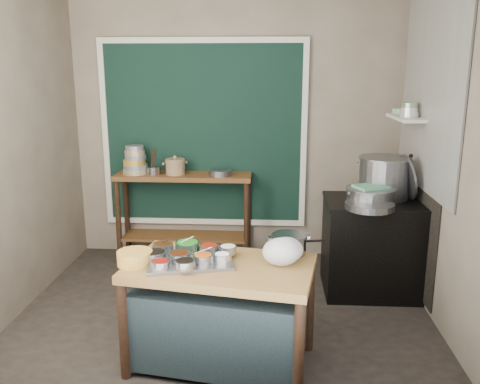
# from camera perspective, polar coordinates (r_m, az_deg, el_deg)

# --- Properties ---
(floor) EXTENTS (3.50, 3.00, 0.02)m
(floor) POSITION_cam_1_polar(r_m,az_deg,el_deg) (4.49, -1.78, -13.53)
(floor) COLOR #2D2722
(floor) RESTS_ON ground
(back_wall) EXTENTS (3.50, 0.02, 2.80)m
(back_wall) POSITION_cam_1_polar(r_m,az_deg,el_deg) (5.54, -0.44, 7.02)
(back_wall) COLOR gray
(back_wall) RESTS_ON floor
(left_wall) EXTENTS (0.02, 3.00, 2.80)m
(left_wall) POSITION_cam_1_polar(r_m,az_deg,el_deg) (4.56, -24.58, 4.32)
(left_wall) COLOR gray
(left_wall) RESTS_ON floor
(right_wall) EXTENTS (0.02, 3.00, 2.80)m
(right_wall) POSITION_cam_1_polar(r_m,az_deg,el_deg) (4.26, 22.43, 3.93)
(right_wall) COLOR gray
(right_wall) RESTS_ON floor
(curtain_panel) EXTENTS (2.10, 0.02, 1.90)m
(curtain_panel) POSITION_cam_1_polar(r_m,az_deg,el_deg) (5.54, -4.10, 6.47)
(curtain_panel) COLOR black
(curtain_panel) RESTS_ON back_wall
(curtain_frame) EXTENTS (2.22, 0.03, 2.02)m
(curtain_frame) POSITION_cam_1_polar(r_m,az_deg,el_deg) (5.53, -4.12, 6.46)
(curtain_frame) COLOR beige
(curtain_frame) RESTS_ON back_wall
(tile_panel) EXTENTS (0.02, 1.70, 1.70)m
(tile_panel) POSITION_cam_1_polar(r_m,az_deg,el_deg) (4.73, 20.53, 10.48)
(tile_panel) COLOR #B2B2AA
(tile_panel) RESTS_ON right_wall
(soot_patch) EXTENTS (0.01, 1.30, 1.30)m
(soot_patch) POSITION_cam_1_polar(r_m,az_deg,el_deg) (5.01, 19.16, -2.67)
(soot_patch) COLOR black
(soot_patch) RESTS_ON right_wall
(wall_shelf) EXTENTS (0.22, 0.70, 0.03)m
(wall_shelf) POSITION_cam_1_polar(r_m,az_deg,el_deg) (5.00, 18.15, 7.93)
(wall_shelf) COLOR beige
(wall_shelf) RESTS_ON right_wall
(prep_table) EXTENTS (1.35, 0.92, 0.75)m
(prep_table) POSITION_cam_1_polar(r_m,az_deg,el_deg) (3.65, -2.14, -13.57)
(prep_table) COLOR brown
(prep_table) RESTS_ON floor
(back_counter) EXTENTS (1.45, 0.40, 0.95)m
(back_counter) POSITION_cam_1_polar(r_m,az_deg,el_deg) (5.57, -6.25, -2.76)
(back_counter) COLOR brown
(back_counter) RESTS_ON floor
(stove_block) EXTENTS (0.90, 0.68, 0.85)m
(stove_block) POSITION_cam_1_polar(r_m,az_deg,el_deg) (4.90, 14.80, -6.07)
(stove_block) COLOR black
(stove_block) RESTS_ON floor
(stove_top) EXTENTS (0.92, 0.69, 0.03)m
(stove_top) POSITION_cam_1_polar(r_m,az_deg,el_deg) (4.78, 15.12, -1.09)
(stove_top) COLOR black
(stove_top) RESTS_ON stove_block
(condiment_tray) EXTENTS (0.65, 0.53, 0.03)m
(condiment_tray) POSITION_cam_1_polar(r_m,az_deg,el_deg) (3.54, -5.72, -7.67)
(condiment_tray) COLOR gray
(condiment_tray) RESTS_ON prep_table
(condiment_bowls) EXTENTS (0.62, 0.47, 0.07)m
(condiment_bowls) POSITION_cam_1_polar(r_m,az_deg,el_deg) (3.54, -6.09, -6.92)
(condiment_bowls) COLOR gray
(condiment_bowls) RESTS_ON condiment_tray
(yellow_basin) EXTENTS (0.28, 0.28, 0.09)m
(yellow_basin) POSITION_cam_1_polar(r_m,az_deg,el_deg) (3.55, -11.73, -7.23)
(yellow_basin) COLOR gold
(yellow_basin) RESTS_ON prep_table
(saucepan) EXTENTS (0.31, 0.31, 0.14)m
(saucepan) POSITION_cam_1_polar(r_m,az_deg,el_deg) (3.68, 5.54, -5.83)
(saucepan) COLOR gray
(saucepan) RESTS_ON prep_table
(plastic_bag_a) EXTENTS (0.30, 0.28, 0.19)m
(plastic_bag_a) POSITION_cam_1_polar(r_m,az_deg,el_deg) (3.46, 4.63, -6.71)
(plastic_bag_a) COLOR white
(plastic_bag_a) RESTS_ON prep_table
(plastic_bag_b) EXTENTS (0.27, 0.24, 0.17)m
(plastic_bag_b) POSITION_cam_1_polar(r_m,az_deg,el_deg) (3.52, 5.22, -6.47)
(plastic_bag_b) COLOR white
(plastic_bag_b) RESTS_ON prep_table
(bowl_stack) EXTENTS (0.27, 0.27, 0.30)m
(bowl_stack) POSITION_cam_1_polar(r_m,az_deg,el_deg) (5.53, -11.72, 3.39)
(bowl_stack) COLOR tan
(bowl_stack) RESTS_ON back_counter
(utensil_cup) EXTENTS (0.16, 0.16, 0.09)m
(utensil_cup) POSITION_cam_1_polar(r_m,az_deg,el_deg) (5.45, -9.66, 2.38)
(utensil_cup) COLOR gray
(utensil_cup) RESTS_ON back_counter
(ceramic_crock) EXTENTS (0.29, 0.29, 0.15)m
(ceramic_crock) POSITION_cam_1_polar(r_m,az_deg,el_deg) (5.42, -7.28, 2.74)
(ceramic_crock) COLOR #91704F
(ceramic_crock) RESTS_ON back_counter
(wide_bowl) EXTENTS (0.27, 0.27, 0.06)m
(wide_bowl) POSITION_cam_1_polar(r_m,az_deg,el_deg) (5.33, -2.23, 2.17)
(wide_bowl) COLOR gray
(wide_bowl) RESTS_ON back_counter
(stock_pot) EXTENTS (0.54, 0.54, 0.38)m
(stock_pot) POSITION_cam_1_polar(r_m,az_deg,el_deg) (4.86, 15.84, 1.59)
(stock_pot) COLOR gray
(stock_pot) RESTS_ON stove_top
(pot_lid) EXTENTS (0.15, 0.43, 0.42)m
(pot_lid) POSITION_cam_1_polar(r_m,az_deg,el_deg) (4.86, 18.25, 1.61)
(pot_lid) COLOR gray
(pot_lid) RESTS_ON stove_top
(steamer) EXTENTS (0.58, 0.58, 0.14)m
(steamer) POSITION_cam_1_polar(r_m,az_deg,el_deg) (4.63, 14.43, -0.42)
(steamer) COLOR gray
(steamer) RESTS_ON stove_top
(green_cloth) EXTENTS (0.33, 0.30, 0.02)m
(green_cloth) POSITION_cam_1_polar(r_m,az_deg,el_deg) (4.61, 14.49, 0.57)
(green_cloth) COLOR #569B7A
(green_cloth) RESTS_ON steamer
(shallow_pan) EXTENTS (0.44, 0.44, 0.05)m
(shallow_pan) POSITION_cam_1_polar(r_m,az_deg,el_deg) (4.46, 14.35, -1.52)
(shallow_pan) COLOR gray
(shallow_pan) RESTS_ON stove_top
(shelf_bowl_stack) EXTENTS (0.16, 0.16, 0.13)m
(shelf_bowl_stack) POSITION_cam_1_polar(r_m,az_deg,el_deg) (4.90, 18.49, 8.68)
(shelf_bowl_stack) COLOR silver
(shelf_bowl_stack) RESTS_ON wall_shelf
(shelf_bowl_green) EXTENTS (0.17, 0.17, 0.05)m
(shelf_bowl_green) POSITION_cam_1_polar(r_m,az_deg,el_deg) (5.25, 17.49, 8.67)
(shelf_bowl_green) COLOR gray
(shelf_bowl_green) RESTS_ON wall_shelf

